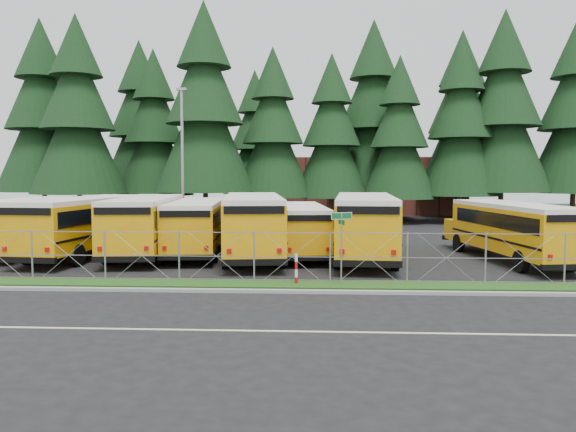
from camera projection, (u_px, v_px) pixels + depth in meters
The scene contains 31 objects.
ground at pixel (281, 277), 23.15m from camera, with size 120.00×120.00×0.00m, color black.
curb at pixel (275, 291), 20.06m from camera, with size 50.00×0.25×0.12m, color gray.
grass_verge at pixel (278, 284), 21.46m from camera, with size 50.00×1.40×0.06m, color #1A4012.
road_lane_line at pixel (262, 331), 15.19m from camera, with size 50.00×0.12×0.01m, color beige.
chainlink_fence at pixel (279, 257), 22.08m from camera, with size 44.00×0.10×2.00m, color #999CA1, non-canonical shape.
brick_building at pixel (358, 185), 62.46m from camera, with size 22.00×10.00×6.00m, color brown.
bus_0 at pixel (27, 226), 30.54m from camera, with size 2.60×11.01×2.89m, color #DCA606, non-canonical shape.
bus_1 at pixel (88, 227), 29.16m from camera, with size 2.74×11.59×3.04m, color #DCA606, non-canonical shape.
bus_2 at pixel (147, 226), 29.44m from camera, with size 2.74×11.62×3.05m, color #DCA606, non-canonical shape.
bus_3 at pixel (198, 227), 29.89m from camera, with size 2.55×10.82×2.84m, color #DCA606, non-canonical shape.
bus_4 at pixel (253, 226), 28.65m from camera, with size 2.85×12.08×3.17m, color #DCA606, non-canonical shape.
bus_5 at pixel (301, 230), 29.56m from camera, with size 2.36×10.01×2.62m, color #DCA606, non-canonical shape.
bus_6 at pixel (365, 227), 28.28m from camera, with size 2.86×12.13×3.18m, color #DCA606, non-canonical shape.
bus_east at pixel (510, 232), 27.27m from camera, with size 2.56×10.84×2.84m, color #DCA606, non-canonical shape.
street_sign at pixel (342, 233), 21.13m from camera, with size 0.79×0.52×2.81m.
striped_bollard at pixel (296, 269), 21.50m from camera, with size 0.11×0.11×1.20m, color #B20C0C.
light_standard at pixel (182, 156), 38.71m from camera, with size 0.70×0.35×10.14m.
conifer_0 at pixel (42, 120), 50.70m from camera, with size 8.25×8.25×18.24m, color black, non-canonical shape.
conifer_1 at pixel (78, 120), 47.26m from camera, with size 7.99×7.99×17.66m, color black, non-canonical shape.
conifer_2 at pixel (154, 135), 51.54m from camera, with size 7.10×7.10×15.69m, color black, non-canonical shape.
conifer_3 at pixel (205, 113), 47.10m from camera, with size 8.45×8.45×18.68m, color black, non-canonical shape.
conifer_4 at pixel (273, 135), 48.89m from camera, with size 6.91×6.91×15.27m, color black, non-canonical shape.
conifer_5 at pixel (332, 138), 49.61m from camera, with size 6.72×6.72×14.86m, color black, non-canonical shape.
conifer_6 at pixel (399, 140), 48.54m from camera, with size 6.54×6.54×14.47m, color black, non-canonical shape.
conifer_7 at pixel (461, 130), 48.68m from camera, with size 7.33×7.33×16.20m, color black, non-canonical shape.
conifer_8 at pixel (503, 117), 48.70m from camera, with size 8.33×8.33×18.43m, color black, non-canonical shape.
conifer_9 at pixel (576, 120), 48.51m from camera, with size 8.07×8.07×17.85m, color black, non-canonical shape.
conifer_10 at pixel (140, 129), 56.71m from camera, with size 8.01×8.01×17.71m, color black, non-canonical shape.
conifer_11 at pixel (255, 143), 58.33m from camera, with size 6.79×6.79×15.02m, color black, non-canonical shape.
conifer_12 at pixel (373, 120), 52.81m from camera, with size 8.44×8.44×18.67m, color black, non-canonical shape.
conifer_13 at pixel (461, 124), 56.32m from camera, with size 8.41×8.41×18.60m, color black, non-canonical shape.
Camera 1 is at (1.47, -22.86, 4.24)m, focal length 35.00 mm.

